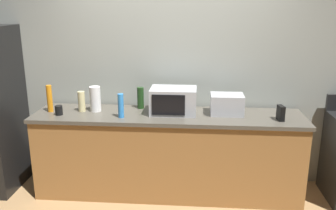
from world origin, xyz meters
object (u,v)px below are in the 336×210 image
(cordless_phone, at_px, (281,113))
(paper_towel_roll, at_px, (95,99))
(microwave, at_px, (173,101))
(bottle_hand_soap, at_px, (82,101))
(toaster_oven, at_px, (227,104))
(bottle_dish_soap, at_px, (50,99))
(mug_black, at_px, (59,110))
(bottle_wine, at_px, (141,98))
(bottle_spray_cleaner, at_px, (121,106))

(cordless_phone, bearing_deg, paper_towel_roll, 165.89)
(microwave, xyz_separation_m, bottle_hand_soap, (-0.99, -0.02, -0.03))
(toaster_oven, height_order, bottle_dish_soap, bottle_dish_soap)
(bottle_dish_soap, height_order, mug_black, bottle_dish_soap)
(cordless_phone, relative_size, mug_black, 1.52)
(bottle_wine, relative_size, mug_black, 2.39)
(microwave, relative_size, bottle_hand_soap, 2.20)
(mug_black, bearing_deg, paper_towel_roll, 25.61)
(microwave, distance_m, toaster_oven, 0.56)
(bottle_hand_soap, xyz_separation_m, bottle_dish_soap, (-0.33, -0.04, 0.04))
(toaster_oven, relative_size, bottle_spray_cleaner, 1.38)
(cordless_phone, distance_m, bottle_wine, 1.48)
(toaster_oven, bearing_deg, bottle_spray_cleaner, -169.14)
(bottle_dish_soap, xyz_separation_m, mug_black, (0.13, -0.11, -0.10))
(bottle_spray_cleaner, bearing_deg, bottle_dish_soap, 170.20)
(cordless_phone, height_order, mug_black, cordless_phone)
(microwave, height_order, toaster_oven, microwave)
(microwave, distance_m, bottle_hand_soap, 0.99)
(toaster_oven, bearing_deg, mug_black, -174.26)
(paper_towel_roll, xyz_separation_m, bottle_wine, (0.47, 0.15, -0.02))
(bottle_wine, bearing_deg, microwave, -22.00)
(bottle_hand_soap, distance_m, bottle_spray_cleaner, 0.50)
(microwave, relative_size, bottle_dish_soap, 1.65)
(bottle_wine, bearing_deg, mug_black, -158.84)
(bottle_wine, bearing_deg, paper_towel_roll, -162.32)
(paper_towel_roll, bearing_deg, bottle_spray_cleaner, -31.74)
(toaster_oven, relative_size, bottle_dish_soap, 1.17)
(cordless_phone, xyz_separation_m, mug_black, (-2.26, -0.00, -0.03))
(toaster_oven, distance_m, mug_black, 1.76)
(paper_towel_roll, distance_m, bottle_hand_soap, 0.15)
(cordless_phone, bearing_deg, toaster_oven, 152.23)
(microwave, bearing_deg, bottle_hand_soap, -179.13)
(toaster_oven, xyz_separation_m, bottle_hand_soap, (-1.55, -0.03, 0.00))
(bottle_spray_cleaner, distance_m, bottle_wine, 0.38)
(bottle_spray_cleaner, xyz_separation_m, bottle_wine, (0.15, 0.35, -0.01))
(toaster_oven, xyz_separation_m, bottle_wine, (-0.93, 0.14, 0.01))
(toaster_oven, relative_size, cordless_phone, 2.27)
(toaster_oven, distance_m, bottle_dish_soap, 1.88)
(toaster_oven, distance_m, paper_towel_roll, 1.40)
(toaster_oven, height_order, bottle_hand_soap, bottle_hand_soap)
(cordless_phone, height_order, bottle_spray_cleaner, bottle_spray_cleaner)
(cordless_phone, bearing_deg, mug_black, 170.81)
(bottle_wine, distance_m, mug_black, 0.87)
(toaster_oven, height_order, cordless_phone, toaster_oven)
(toaster_oven, distance_m, cordless_phone, 0.55)
(bottle_spray_cleaner, distance_m, bottle_dish_soap, 0.81)
(paper_towel_roll, distance_m, bottle_wine, 0.49)
(bottle_dish_soap, xyz_separation_m, bottle_wine, (0.95, 0.21, -0.03))
(toaster_oven, xyz_separation_m, bottle_dish_soap, (-1.88, -0.07, 0.04))
(paper_towel_roll, relative_size, bottle_spray_cleaner, 1.09)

